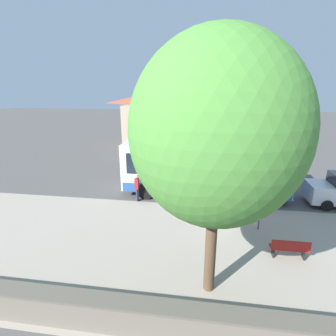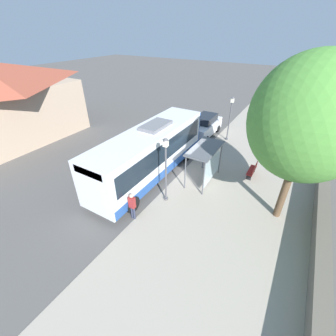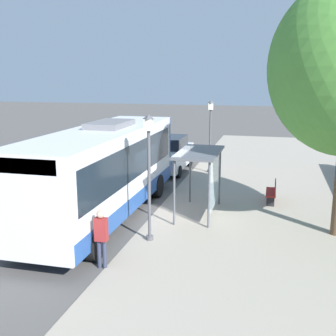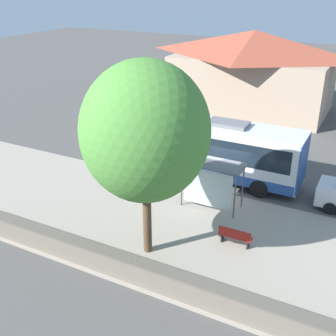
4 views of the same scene
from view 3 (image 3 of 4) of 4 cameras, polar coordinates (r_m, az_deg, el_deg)
ground_plane at (r=16.79m, az=-1.58°, el=-5.82°), size 120.00×120.00×0.00m
sidewalk_plaza at (r=16.21m, az=14.03°, el=-6.85°), size 9.00×44.00×0.02m
bus at (r=15.73m, az=-8.71°, el=-0.25°), size 2.67×10.18×3.56m
bus_shelter at (r=15.90m, az=4.74°, el=0.67°), size 1.54×3.16×2.47m
pedestrian at (r=11.84m, az=-9.03°, el=-8.87°), size 0.34×0.22×1.69m
bench at (r=18.24m, az=13.93°, el=-3.15°), size 0.40×1.49×0.88m
street_lamp_near at (r=13.21m, az=-2.59°, el=0.07°), size 0.28×0.28×4.09m
street_lamp_far at (r=22.96m, az=5.75°, el=5.12°), size 0.28×0.28×3.94m
parked_car_behind_bus at (r=23.56m, az=0.27°, el=1.88°), size 1.91×4.61×1.92m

